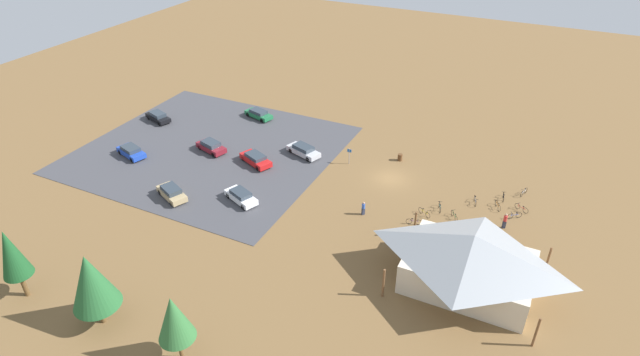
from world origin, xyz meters
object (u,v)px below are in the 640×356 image
at_px(bicycle_purple_near_sign, 414,222).
at_px(car_tan_aisle_side, 172,193).
at_px(bicycle_blue_yard_center, 515,216).
at_px(visitor_at_bikes, 363,208).
at_px(pine_far_west, 91,281).
at_px(car_green_far_end, 259,114).
at_px(pine_west, 11,254).
at_px(bicycle_black_back_row, 503,197).
at_px(car_white_end_stall, 241,196).
at_px(lot_sign, 349,154).
at_px(car_maroon_back_corner, 211,146).
at_px(bicycle_orange_front_row, 498,205).
at_px(car_silver_second_row, 303,150).
at_px(bike_pavilion, 470,258).
at_px(visitor_by_pavilion, 505,221).
at_px(bicycle_silver_mid_cluster, 475,201).
at_px(trash_bin, 400,157).
at_px(pine_midwest, 174,318).
at_px(car_black_by_curb, 158,117).
at_px(bicycle_white_lone_east, 524,192).
at_px(bicycle_red_trailside, 521,208).
at_px(bicycle_teal_yard_front, 440,207).
at_px(car_red_near_entry, 256,159).
at_px(bicycle_yellow_by_bin, 424,213).
at_px(bicycle_green_yard_right, 454,216).

xyz_separation_m(bicycle_purple_near_sign, car_tan_aisle_side, (26.46, 7.25, 0.40)).
distance_m(bicycle_blue_yard_center, visitor_at_bikes, 16.36).
relative_size(pine_far_west, car_green_far_end, 1.48).
height_order(pine_west, bicycle_purple_near_sign, pine_west).
xyz_separation_m(bicycle_black_back_row, car_white_end_stall, (26.77, 13.39, 0.35)).
bearing_deg(lot_sign, car_maroon_back_corner, 15.63).
distance_m(bicycle_orange_front_row, car_white_end_stall, 28.79).
relative_size(bicycle_black_back_row, car_silver_second_row, 0.32).
bearing_deg(bicycle_blue_yard_center, bike_pavilion, 78.55).
bearing_deg(visitor_by_pavilion, car_white_end_stall, 15.95).
bearing_deg(bicycle_silver_mid_cluster, trash_bin, -27.65).
relative_size(pine_midwest, car_silver_second_row, 1.27).
bearing_deg(bicycle_blue_yard_center, car_black_by_curb, -2.51).
bearing_deg(visitor_by_pavilion, bicycle_orange_front_row, -70.50).
height_order(pine_midwest, bicycle_purple_near_sign, pine_midwest).
height_order(trash_bin, bicycle_white_lone_east, trash_bin).
relative_size(car_black_by_curb, car_silver_second_row, 0.92).
distance_m(lot_sign, pine_west, 38.00).
bearing_deg(car_silver_second_row, trash_bin, -160.33).
xyz_separation_m(bicycle_red_trailside, car_white_end_stall, (28.93, 11.96, 0.36)).
relative_size(pine_midwest, car_maroon_back_corner, 1.38).
relative_size(bicycle_teal_yard_front, car_tan_aisle_side, 0.36).
bearing_deg(bike_pavilion, car_red_near_entry, -19.59).
bearing_deg(bicycle_white_lone_east, pine_midwest, 59.47).
relative_size(bicycle_silver_mid_cluster, bicycle_purple_near_sign, 1.06).
xyz_separation_m(trash_bin, car_black_by_curb, (35.97, 4.43, 0.27)).
bearing_deg(bicycle_black_back_row, car_red_near_entry, 10.42).
xyz_separation_m(bike_pavilion, pine_midwest, (18.15, 17.88, 1.33)).
distance_m(car_green_far_end, visitor_by_pavilion, 39.33).
xyz_separation_m(bicycle_blue_yard_center, bicycle_black_back_row, (1.66, -3.25, -0.01)).
bearing_deg(lot_sign, car_silver_second_row, 5.12).
relative_size(car_silver_second_row, visitor_at_bikes, 3.11).
xyz_separation_m(bicycle_red_trailside, visitor_by_pavilion, (1.25, 4.05, 0.61)).
distance_m(bicycle_red_trailside, visitor_at_bikes, 17.58).
bearing_deg(bicycle_teal_yard_front, car_green_far_end, -20.71).
distance_m(pine_west, car_maroon_back_corner, 29.24).
bearing_deg(car_black_by_curb, bicycle_silver_mid_cluster, 178.54).
relative_size(car_red_near_entry, car_white_end_stall, 1.08).
relative_size(bicycle_orange_front_row, car_white_end_stall, 0.35).
bearing_deg(bicycle_blue_yard_center, car_red_near_entry, 4.05).
bearing_deg(bicycle_blue_yard_center, bicycle_black_back_row, -62.86).
distance_m(bike_pavilion, car_green_far_end, 42.09).
xyz_separation_m(pine_midwest, car_black_by_curb, (30.44, -32.62, -3.73)).
xyz_separation_m(car_white_end_stall, visitor_by_pavilion, (-27.68, -7.91, 0.25)).
relative_size(bike_pavilion, pine_west, 1.81).
bearing_deg(bicycle_yellow_by_bin, bicycle_black_back_row, -136.40).
height_order(bicycle_green_yard_right, car_white_end_stall, car_white_end_stall).
height_order(pine_far_west, car_black_by_curb, pine_far_west).
height_order(bicycle_blue_yard_center, car_green_far_end, car_green_far_end).
bearing_deg(bicycle_black_back_row, lot_sign, 0.73).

